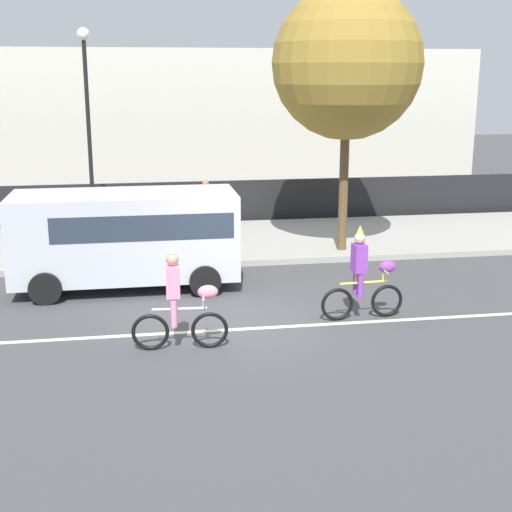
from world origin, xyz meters
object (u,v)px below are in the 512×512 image
object	(u,v)px
parade_cyclist_pink	(180,304)
street_lamp_post	(87,101)
parked_van_silver	(129,233)
parade_cyclist_purple	(364,278)
pedestrian_onlooker	(206,206)

from	to	relation	value
parade_cyclist_pink	street_lamp_post	bearing A→B (deg)	102.17
parade_cyclist_pink	parked_van_silver	size ratio (longest dim) A/B	0.38
parade_cyclist_purple	pedestrian_onlooker	distance (m)	7.86
parade_cyclist_pink	parade_cyclist_purple	world-z (taller)	same
parked_van_silver	street_lamp_post	xyz separation A→B (m)	(-1.09, 5.31, 2.71)
parade_cyclist_purple	pedestrian_onlooker	world-z (taller)	parade_cyclist_purple
pedestrian_onlooker	parade_cyclist_purple	bearing A→B (deg)	-72.03
pedestrian_onlooker	street_lamp_post	bearing A→B (deg)	166.10
parade_cyclist_pink	pedestrian_onlooker	xyz separation A→B (m)	(1.27, 8.51, 0.17)
parade_cyclist_pink	pedestrian_onlooker	distance (m)	8.60
parade_cyclist_pink	parade_cyclist_purple	bearing A→B (deg)	15.71
street_lamp_post	pedestrian_onlooker	xyz separation A→B (m)	(3.27, -0.81, -2.97)
parked_van_silver	street_lamp_post	distance (m)	6.06
parade_cyclist_purple	pedestrian_onlooker	bearing A→B (deg)	107.97
parade_cyclist_pink	street_lamp_post	size ratio (longest dim) A/B	0.33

